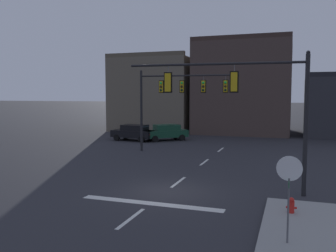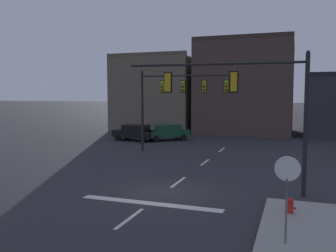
% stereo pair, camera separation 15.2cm
% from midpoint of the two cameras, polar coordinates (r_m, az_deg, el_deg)
% --- Properties ---
extents(ground_plane, '(400.00, 400.00, 0.00)m').
position_cam_midpoint_polar(ground_plane, '(17.67, -0.57, -10.31)').
color(ground_plane, '#2B2B30').
extents(stop_bar_paint, '(6.40, 0.50, 0.01)m').
position_cam_midpoint_polar(stop_bar_paint, '(15.88, -3.05, -12.08)').
color(stop_bar_paint, silver).
rests_on(stop_bar_paint, ground).
extents(lane_centreline, '(0.16, 26.40, 0.01)m').
position_cam_midpoint_polar(lane_centreline, '(19.51, 1.42, -8.83)').
color(lane_centreline, silver).
rests_on(lane_centreline, ground).
extents(signal_mast_near_side, '(8.52, 0.64, 6.62)m').
position_cam_midpoint_polar(signal_mast_near_side, '(17.41, 12.41, 4.54)').
color(signal_mast_near_side, black).
rests_on(signal_mast_near_side, ground).
extents(signal_mast_far_side, '(8.01, 0.68, 6.65)m').
position_cam_midpoint_polar(signal_mast_far_side, '(29.02, 0.83, 5.18)').
color(signal_mast_far_side, black).
rests_on(signal_mast_far_side, ground).
extents(stop_sign, '(0.76, 0.64, 2.83)m').
position_cam_midpoint_polar(stop_sign, '(11.55, 18.21, -7.87)').
color(stop_sign, '#56565B').
rests_on(stop_sign, ground).
extents(car_lot_nearside, '(4.49, 4.26, 1.61)m').
position_cam_midpoint_polar(car_lot_nearside, '(36.70, -0.48, -0.95)').
color(car_lot_nearside, '#143D28').
rests_on(car_lot_nearside, ground).
extents(car_lot_middle, '(4.61, 2.35, 1.61)m').
position_cam_midpoint_polar(car_lot_middle, '(36.65, -5.55, -0.98)').
color(car_lot_middle, black).
rests_on(car_lot_middle, ground).
extents(fire_hydrant, '(0.40, 0.30, 0.75)m').
position_cam_midpoint_polar(fire_hydrant, '(14.90, 18.60, -12.19)').
color(fire_hydrant, red).
rests_on(fire_hydrant, ground).
extents(building_row, '(43.35, 12.69, 11.16)m').
position_cam_midpoint_polar(building_row, '(45.40, 17.32, 4.48)').
color(building_row, '#665B4C').
rests_on(building_row, ground).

